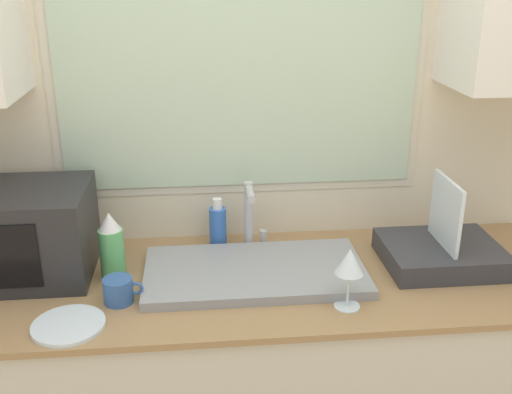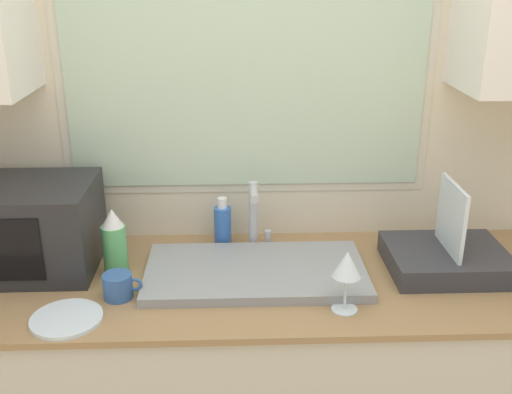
% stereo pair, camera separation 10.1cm
% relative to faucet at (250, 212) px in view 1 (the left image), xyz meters
% --- Properties ---
extents(wall_back, '(6.00, 0.38, 2.60)m').
position_rel_faucet_xyz_m(wall_back, '(-0.02, 0.11, 0.35)').
color(wall_back, beige).
rests_on(wall_back, ground_plane).
extents(sink_basin, '(0.69, 0.36, 0.03)m').
position_rel_faucet_xyz_m(sink_basin, '(-0.00, -0.20, -0.12)').
color(sink_basin, gray).
rests_on(sink_basin, countertop).
extents(faucet, '(0.08, 0.14, 0.24)m').
position_rel_faucet_xyz_m(faucet, '(0.00, 0.00, 0.00)').
color(faucet, '#B7B7BC').
rests_on(faucet, countertop).
extents(microwave, '(0.47, 0.34, 0.28)m').
position_rel_faucet_xyz_m(microwave, '(-0.75, -0.10, 0.00)').
color(microwave, '#232326').
rests_on(microwave, countertop).
extents(dish_rack, '(0.37, 0.30, 0.29)m').
position_rel_faucet_xyz_m(dish_rack, '(0.61, -0.17, -0.09)').
color(dish_rack, '#333338').
rests_on(dish_rack, countertop).
extents(spray_bottle, '(0.08, 0.08, 0.22)m').
position_rel_faucet_xyz_m(spray_bottle, '(-0.44, -0.16, -0.03)').
color(spray_bottle, '#59B266').
rests_on(spray_bottle, countertop).
extents(soap_bottle, '(0.06, 0.06, 0.17)m').
position_rel_faucet_xyz_m(soap_bottle, '(-0.11, 0.03, -0.06)').
color(soap_bottle, blue).
rests_on(soap_bottle, countertop).
extents(mug_near_sink, '(0.12, 0.09, 0.08)m').
position_rel_faucet_xyz_m(mug_near_sink, '(-0.41, -0.31, -0.10)').
color(mug_near_sink, '#335999').
rests_on(mug_near_sink, countertop).
extents(wine_glass, '(0.08, 0.08, 0.18)m').
position_rel_faucet_xyz_m(wine_glass, '(0.24, -0.40, 0.00)').
color(wine_glass, silver).
rests_on(wine_glass, countertop).
extents(small_plate, '(0.20, 0.20, 0.01)m').
position_rel_faucet_xyz_m(small_plate, '(-0.53, -0.43, -0.13)').
color(small_plate, silver).
rests_on(small_plate, countertop).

